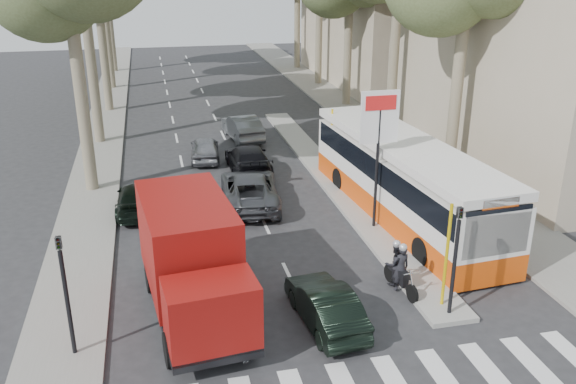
# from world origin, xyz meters

# --- Properties ---
(ground) EXTENTS (120.00, 120.00, 0.00)m
(ground) POSITION_xyz_m (0.00, 0.00, 0.00)
(ground) COLOR #28282B
(ground) RESTS_ON ground
(sidewalk_right) EXTENTS (3.20, 70.00, 0.12)m
(sidewalk_right) POSITION_xyz_m (8.60, 25.00, 0.06)
(sidewalk_right) COLOR gray
(sidewalk_right) RESTS_ON ground
(median_left) EXTENTS (2.40, 64.00, 0.12)m
(median_left) POSITION_xyz_m (-8.00, 28.00, 0.06)
(median_left) COLOR gray
(median_left) RESTS_ON ground
(traffic_island) EXTENTS (1.50, 26.00, 0.16)m
(traffic_island) POSITION_xyz_m (3.25, 11.00, 0.08)
(traffic_island) COLOR gray
(traffic_island) RESTS_ON ground
(billboard) EXTENTS (1.50, 12.10, 5.60)m
(billboard) POSITION_xyz_m (3.25, 5.00, 3.70)
(billboard) COLOR yellow
(billboard) RESTS_ON ground
(traffic_light_island) EXTENTS (0.16, 0.41, 3.60)m
(traffic_light_island) POSITION_xyz_m (3.25, -1.50, 2.49)
(traffic_light_island) COLOR black
(traffic_light_island) RESTS_ON ground
(traffic_light_left) EXTENTS (0.16, 0.41, 3.60)m
(traffic_light_left) POSITION_xyz_m (-7.60, -1.00, 2.49)
(traffic_light_left) COLOR black
(traffic_light_left) RESTS_ON ground
(silver_hatchback) EXTENTS (1.90, 4.41, 1.48)m
(silver_hatchback) POSITION_xyz_m (-3.50, -0.46, 0.74)
(silver_hatchback) COLOR #A5A8AD
(silver_hatchback) RESTS_ON ground
(dark_hatchback) EXTENTS (1.71, 3.95, 1.27)m
(dark_hatchback) POSITION_xyz_m (-0.50, -1.00, 0.63)
(dark_hatchback) COLOR black
(dark_hatchback) RESTS_ON ground
(queue_car_a) EXTENTS (2.99, 5.49, 1.46)m
(queue_car_a) POSITION_xyz_m (-1.15, 8.65, 0.73)
(queue_car_a) COLOR #47494E
(queue_car_a) RESTS_ON ground
(queue_car_b) EXTENTS (2.04, 4.86, 1.40)m
(queue_car_b) POSITION_xyz_m (-0.50, 12.88, 0.70)
(queue_car_b) COLOR black
(queue_car_b) RESTS_ON ground
(queue_car_c) EXTENTS (1.79, 3.81, 1.26)m
(queue_car_c) POSITION_xyz_m (-2.42, 15.46, 0.63)
(queue_car_c) COLOR gray
(queue_car_c) RESTS_ON ground
(queue_car_d) EXTENTS (2.05, 4.59, 1.46)m
(queue_car_d) POSITION_xyz_m (0.15, 18.90, 0.73)
(queue_car_d) COLOR #53575B
(queue_car_d) RESTS_ON ground
(queue_car_e) EXTENTS (1.83, 4.12, 1.17)m
(queue_car_e) POSITION_xyz_m (-5.94, 9.00, 0.59)
(queue_car_e) COLOR black
(queue_car_e) RESTS_ON ground
(red_truck) EXTENTS (3.08, 6.68, 3.45)m
(red_truck) POSITION_xyz_m (-4.22, 0.49, 1.82)
(red_truck) COLOR black
(red_truck) RESTS_ON ground
(city_bus) EXTENTS (3.72, 12.78, 3.32)m
(city_bus) POSITION_xyz_m (4.80, 5.93, 1.75)
(city_bus) COLOR #DE4A0C
(city_bus) RESTS_ON ground
(motorcycle) EXTENTS (0.82, 2.02, 1.72)m
(motorcycle) POSITION_xyz_m (2.37, 0.45, 0.78)
(motorcycle) COLOR black
(motorcycle) RESTS_ON ground
(pedestrian_near) EXTENTS (0.68, 0.99, 1.53)m
(pedestrian_near) POSITION_xyz_m (9.05, 4.45, 0.89)
(pedestrian_near) COLOR #3C334D
(pedestrian_near) RESTS_ON sidewalk_right
(pedestrian_far) EXTENTS (1.15, 0.87, 1.63)m
(pedestrian_far) POSITION_xyz_m (7.58, 13.67, 0.94)
(pedestrian_far) COLOR brown
(pedestrian_far) RESTS_ON sidewalk_right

